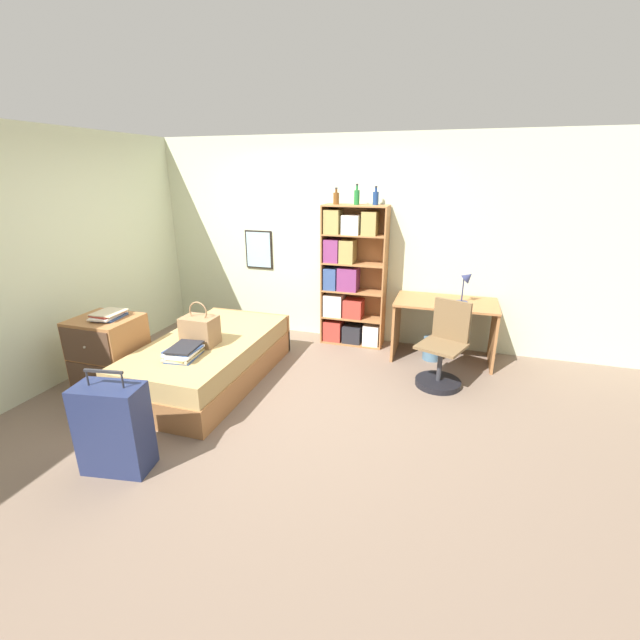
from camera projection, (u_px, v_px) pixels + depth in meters
name	position (u px, v px, depth m)	size (l,w,h in m)	color
ground_plane	(272.00, 389.00, 4.48)	(14.00, 14.00, 0.00)	#756051
wall_back	(321.00, 241.00, 5.62)	(10.00, 0.09, 2.60)	beige
wall_left	(78.00, 254.00, 4.70)	(0.06, 10.00, 2.60)	beige
bed	(211.00, 359.00, 4.63)	(1.06, 2.02, 0.48)	#A36B3D
handbag	(200.00, 330.00, 4.36)	(0.34, 0.25, 0.46)	#93704C
book_stack_on_bed	(184.00, 352.00, 4.07)	(0.32, 0.39, 0.11)	#334C84
suitcase	(114.00, 428.00, 3.18)	(0.53, 0.34, 0.83)	navy
dresser	(109.00, 353.00, 4.41)	(0.61, 0.57, 0.77)	#A36B3D
magazine_pile_on_dresser	(109.00, 315.00, 4.28)	(0.27, 0.36, 0.07)	#334C84
bookcase	(348.00, 280.00, 5.46)	(0.80, 0.32, 1.78)	#A36B3D
bottle_green	(336.00, 198.00, 5.17)	(0.07, 0.07, 0.20)	brown
bottle_brown	(357.00, 197.00, 5.10)	(0.07, 0.07, 0.24)	#1E6B2D
bottle_clear	(376.00, 198.00, 5.08)	(0.07, 0.07, 0.22)	navy
desk	(444.00, 319.00, 5.07)	(1.16, 0.67, 0.72)	#A36B3D
desk_lamp	(467.00, 282.00, 4.85)	(0.20, 0.15, 0.39)	navy
desk_chair	(442.00, 359.00, 4.51)	(0.56, 0.56, 0.90)	black
waste_bin	(432.00, 348.00, 5.16)	(0.22, 0.22, 0.27)	slate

